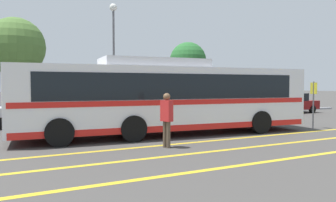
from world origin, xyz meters
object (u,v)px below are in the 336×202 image
Objects in this scene: tree_0 at (16,47)px; parked_car_3 at (239,107)px; bus_stop_sign at (313,99)px; parked_car_4 at (291,103)px; transit_bus at (168,96)px; street_lamp at (114,38)px; parked_car_1 at (35,112)px; pedestrian_0 at (167,116)px; tree_2 at (188,61)px; parked_car_2 at (153,110)px.

parked_car_3 is at bearing -18.75° from tree_0.
parked_car_4 is at bearing 143.74° from bus_stop_sign.
bus_stop_sign is at bearing -41.50° from tree_0.
street_lamp reaches higher than transit_bus.
pedestrian_0 is (3.46, -8.32, 0.32)m from parked_car_1.
street_lamp reaches higher than parked_car_3.
transit_bus is 14.74m from parked_car_4.
tree_2 is at bearing -176.85° from bus_stop_sign.
tree_2 is at bearing 130.09° from pedestrian_0.
street_lamp reaches higher than tree_0.
transit_bus is 7.49m from bus_stop_sign.
parked_car_1 is 13.10m from parked_car_3.
bus_stop_sign is 0.40× the size of tree_2.
parked_car_4 is 14.30m from street_lamp.
parked_car_2 is (6.57, -0.40, -0.08)m from parked_car_1.
tree_0 is at bearing -104.15° from parked_car_3.
parked_car_1 is (-4.84, 5.68, -0.90)m from transit_bus.
parked_car_2 is 0.91× the size of parked_car_4.
tree_2 is (7.58, 3.34, -0.96)m from street_lamp.
tree_2 is at bearing 23.75° from street_lamp.
parked_car_1 is 2.63× the size of pedestrian_0.
transit_bus is 2.06× the size of tree_0.
parked_car_1 is 5.76m from tree_0.
parked_car_4 is 17.12m from pedestrian_0.
tree_0 reaches higher than parked_car_4.
parked_car_4 is at bearing 92.99° from parked_car_2.
parked_car_4 is (5.33, 0.35, 0.11)m from parked_car_3.
tree_0 reaches higher than transit_bus.
bus_stop_sign is (7.36, -1.41, -0.18)m from transit_bus.
parked_car_4 reaches higher than parked_car_2.
tree_2 is (-5.78, 5.89, 3.46)m from parked_car_4.
bus_stop_sign is at bearing -3.01° from parked_car_3.
tree_2 reaches higher than parked_car_1.
tree_0 is at bearing -170.17° from parked_car_1.
parked_car_2 is 0.68× the size of tree_2.
pedestrian_0 is 0.32× the size of tree_2.
parked_car_3 is 9.67m from street_lamp.
tree_0 is at bearing -178.85° from pedestrian_0.
street_lamp reaches higher than pedestrian_0.
parked_car_3 is 0.80× the size of tree_2.
street_lamp is at bearing -156.25° from tree_2.
tree_2 is (13.32, 1.57, -0.29)m from tree_0.
tree_0 is at bearing 162.86° from street_lamp.
pedestrian_0 is 13.72m from tree_0.
transit_bus is 3.04m from pedestrian_0.
parked_car_3 is 0.62× the size of street_lamp.
transit_bus is 8.94m from street_lamp.
transit_bus is 7.52m from parked_car_1.
bus_stop_sign is (-0.90, -6.71, 0.82)m from parked_car_3.
street_lamp is at bearing 117.53° from parked_car_1.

